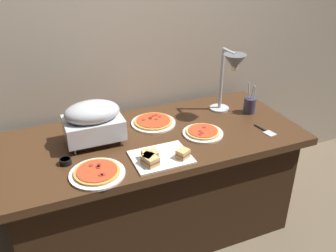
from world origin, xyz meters
name	(u,v)px	position (x,y,z in m)	size (l,w,h in m)	color
ground_plane	(154,227)	(0.00, 0.00, 0.00)	(8.00, 8.00, 0.00)	brown
back_wall	(125,47)	(0.00, 0.50, 1.20)	(4.40, 0.04, 2.40)	tan
buffet_table	(153,184)	(0.00, 0.00, 0.39)	(1.90, 0.84, 0.76)	#422816
chafing_dish	(93,120)	(-0.34, 0.07, 0.91)	(0.34, 0.24, 0.27)	#B7BABF
heat_lamp	(232,68)	(0.59, 0.07, 1.11)	(0.15, 0.29, 0.46)	#B7BABF
pizza_plate_front	(203,132)	(0.31, -0.10, 0.77)	(0.26, 0.26, 0.03)	white
pizza_plate_center	(97,173)	(-0.41, -0.28, 0.77)	(0.29, 0.29, 0.03)	white
pizza_plate_raised_stand	(153,122)	(0.07, 0.16, 0.77)	(0.30, 0.30, 0.03)	white
sandwich_platter	(159,157)	(-0.06, -0.27, 0.78)	(0.33, 0.26, 0.06)	white
sauce_cup_near	(65,161)	(-0.55, -0.11, 0.78)	(0.07, 0.07, 0.03)	black
sauce_cup_far	(114,119)	(-0.17, 0.28, 0.78)	(0.06, 0.06, 0.04)	black
utensil_holder	(250,105)	(0.76, 0.06, 0.82)	(0.08, 0.08, 0.22)	#383347
serving_spatula	(265,131)	(0.70, -0.22, 0.76)	(0.07, 0.17, 0.01)	#B7BABF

